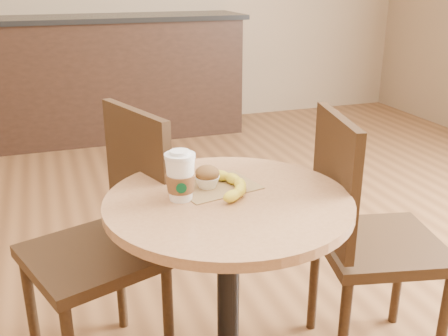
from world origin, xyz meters
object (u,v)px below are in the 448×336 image
object	(u,v)px
chair_left	(110,237)
chair_right	(364,233)
cafe_table	(228,259)
banana	(226,184)
coffee_cup	(180,178)
muffin	(207,177)

from	to	relation	value
chair_left	chair_right	size ratio (longest dim) A/B	1.01
chair_left	chair_right	distance (m)	0.88
cafe_table	banana	size ratio (longest dim) A/B	2.97
coffee_cup	muffin	bearing A→B (deg)	41.79
coffee_cup	muffin	xyz separation A→B (m)	(0.10, 0.06, -0.03)
chair_left	muffin	bearing A→B (deg)	33.44
coffee_cup	banana	world-z (taller)	coffee_cup
muffin	banana	bearing A→B (deg)	-35.39
chair_right	chair_left	bearing A→B (deg)	85.58
coffee_cup	cafe_table	bearing A→B (deg)	-4.43
chair_right	muffin	xyz separation A→B (m)	(-0.56, 0.04, 0.27)
chair_right	muffin	size ratio (longest dim) A/B	12.19
cafe_table	muffin	world-z (taller)	muffin
cafe_table	coffee_cup	distance (m)	0.31
muffin	banana	size ratio (longest dim) A/B	0.31
muffin	banana	distance (m)	0.06
cafe_table	banana	bearing A→B (deg)	76.72
coffee_cup	chair_left	bearing A→B (deg)	135.87
chair_left	coffee_cup	world-z (taller)	chair_left
cafe_table	muffin	size ratio (longest dim) A/B	9.70
coffee_cup	muffin	world-z (taller)	coffee_cup
chair_left	muffin	xyz separation A→B (m)	(0.28, -0.22, 0.26)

